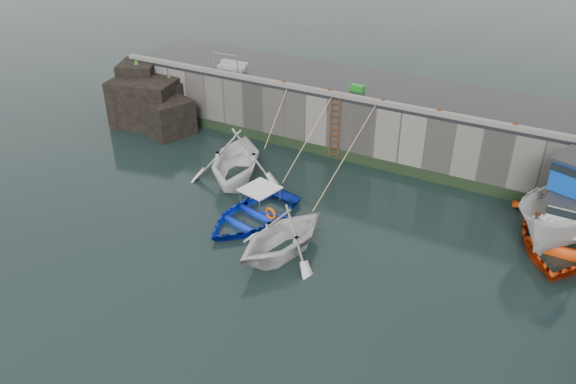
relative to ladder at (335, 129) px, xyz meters
The scene contains 22 objects.
ground 10.24m from the ladder, 78.60° to the right, with size 120.00×120.00×0.00m, color black.
quay_back 3.27m from the ladder, 52.28° to the left, with size 30.00×5.00×3.00m, color slate.
road_back 3.59m from the ladder, 52.28° to the left, with size 30.00×5.00×0.16m, color black.
kerb_back 2.62m from the ladder, ahead, with size 30.00×0.30×0.20m, color slate.
algae_back 2.41m from the ladder, ahead, with size 30.00×0.08×0.50m, color black.
rock_outcrop 10.95m from the ladder, behind, with size 5.85×4.24×3.41m.
ladder is the anchor object (origin of this frame).
boat_near_white 5.37m from the ladder, 125.83° to the right, with size 4.40×5.10×2.69m, color white.
boat_near_white_rope 3.49m from the ladder, 165.30° to the right, with size 0.04×3.13×3.10m, color tan, non-canonical shape.
boat_near_blue 6.95m from the ladder, 94.33° to the right, with size 3.31×4.64×0.96m, color #0D2CCD.
boat_near_blue_rope 2.67m from the ladder, 103.81° to the right, with size 0.04×5.05×3.10m, color tan, non-canonical shape.
boat_near_blacktrim 8.53m from the ladder, 78.08° to the right, with size 3.68×4.27×2.25m, color silver.
boat_near_blacktrim_rope 3.66m from the ladder, 58.33° to the right, with size 0.04×6.34×3.10m, color tan, non-canonical shape.
boat_far_white 11.02m from the ladder, ahead, with size 4.68×7.33×5.65m.
boat_far_orange 11.03m from the ladder, 12.03° to the right, with size 4.72×6.56×4.35m.
fish_crate 2.28m from the ladder, 70.58° to the left, with size 0.64×0.37×0.29m, color #188419.
railing 7.10m from the ladder, 168.83° to the left, with size 1.60×1.05×1.00m.
bollard_a 3.47m from the ladder, behind, with size 0.18×0.18×0.28m, color #3F1E0F.
bollard_b 1.81m from the ladder, 146.14° to the left, with size 0.18×0.18×0.28m, color #3F1E0F.
bollard_c 2.81m from the ladder, ahead, with size 0.18×0.18×0.28m, color #3F1E0F.
bollard_d 5.11m from the ladder, ahead, with size 0.18×0.18×0.28m, color #3F1E0F.
bollard_e 8.19m from the ladder, ahead, with size 0.18×0.18×0.28m, color #3F1E0F.
Camera 1 is at (8.22, -13.07, 12.49)m, focal length 35.00 mm.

